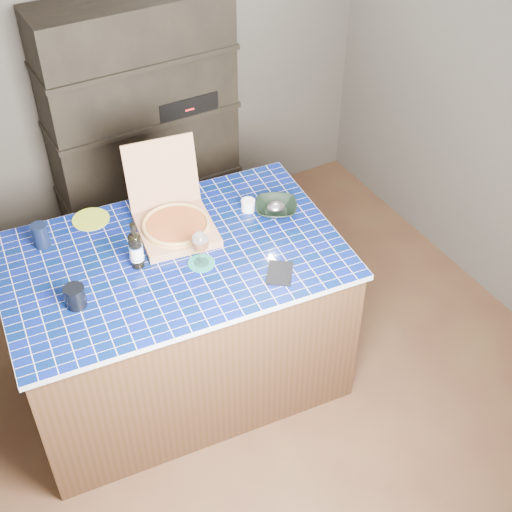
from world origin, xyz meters
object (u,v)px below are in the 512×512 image
pizza_box (175,222)px  wine_glass (200,243)px  bowl (276,208)px  dvd_case (280,273)px  kitchen_island (178,320)px  mead_bottle (136,250)px

pizza_box → wine_glass: 0.32m
wine_glass → bowl: 0.59m
dvd_case → bowl: bearing=97.3°
kitchen_island → bowl: bowl is taller
mead_bottle → wine_glass: mead_bottle is taller
mead_bottle → bowl: (0.83, 0.04, -0.08)m
dvd_case → bowl: 0.51m
pizza_box → bowl: size_ratio=2.30×
pizza_box → wine_glass: (0.00, -0.31, 0.08)m
mead_bottle → wine_glass: size_ratio=1.36×
mead_bottle → wine_glass: bearing=-26.9°
pizza_box → bowl: 0.57m
mead_bottle → wine_glass: 0.32m
bowl → dvd_case: bearing=-118.4°
pizza_box → dvd_case: 0.65m
wine_glass → dvd_case: (0.31, -0.26, -0.13)m
kitchen_island → dvd_case: bearing=-38.5°
mead_bottle → dvd_case: mead_bottle is taller
kitchen_island → pizza_box: pizza_box is taller
kitchen_island → mead_bottle: 0.61m
wine_glass → bowl: wine_glass is taller
dvd_case → pizza_box: bearing=154.3°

